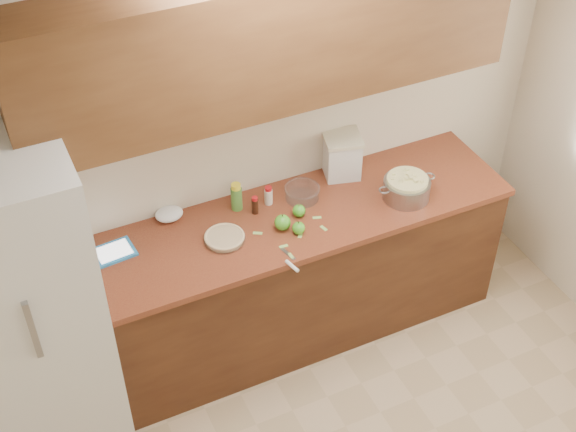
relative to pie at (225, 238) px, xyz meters
name	(u,v)px	position (x,y,z in m)	size (l,w,h in m)	color
room_shell	(441,365)	(0.37, -1.45, 0.36)	(3.60, 3.60, 3.60)	tan
counter_run	(285,277)	(0.37, 0.02, -0.48)	(2.64, 0.68, 0.92)	#4D2A15
upper_cabinets	(271,39)	(0.37, 0.18, 1.01)	(2.60, 0.34, 0.70)	brown
fridge	(26,306)	(-1.07, -0.01, -0.04)	(0.70, 0.70, 1.80)	silver
pie	(225,238)	(0.00, 0.00, 0.00)	(0.23, 0.23, 0.04)	silver
colander	(407,188)	(1.08, -0.10, 0.05)	(0.36, 0.27, 0.14)	gray
flour_canister	(342,155)	(0.85, 0.26, 0.11)	(0.26, 0.26, 0.26)	silver
tablet	(114,252)	(-0.57, 0.16, -0.01)	(0.23, 0.18, 0.02)	#2A83CA
paring_knife	(291,264)	(0.24, -0.33, -0.01)	(0.07, 0.20, 0.02)	gray
lemon_bottle	(237,197)	(0.16, 0.22, 0.06)	(0.06, 0.06, 0.17)	#4C8C38
cinnamon_shaker	(268,196)	(0.34, 0.19, 0.04)	(0.05, 0.05, 0.11)	beige
vanilla_bottle	(255,205)	(0.24, 0.14, 0.03)	(0.04, 0.04, 0.11)	black
mixing_bowl	(302,192)	(0.54, 0.15, 0.02)	(0.21, 0.21, 0.08)	silver
paper_towel	(169,214)	(-0.21, 0.30, 0.01)	(0.16, 0.13, 0.07)	white
apple_left	(283,223)	(0.32, -0.05, 0.03)	(0.09, 0.09, 0.10)	green
apple_center	(299,211)	(0.45, 0.01, 0.02)	(0.07, 0.07, 0.08)	green
apple_front	(299,228)	(0.39, -0.11, 0.02)	(0.07, 0.07, 0.08)	green
peel_a	(300,235)	(0.39, -0.13, -0.02)	(0.05, 0.02, 0.00)	#98C560
peel_b	(317,218)	(0.54, -0.05, -0.02)	(0.05, 0.02, 0.00)	#98C560
peel_c	(284,246)	(0.27, -0.18, -0.02)	(0.05, 0.02, 0.00)	#98C560
peel_d	(324,228)	(0.53, -0.14, -0.02)	(0.05, 0.02, 0.00)	#98C560
peel_e	(291,256)	(0.27, -0.26, -0.02)	(0.05, 0.02, 0.00)	#98C560
peel_f	(258,233)	(0.18, -0.02, -0.02)	(0.05, 0.02, 0.00)	#98C560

